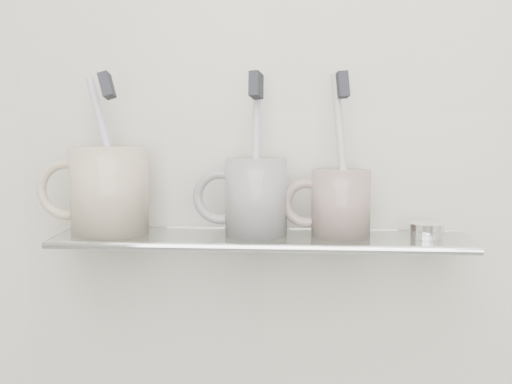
# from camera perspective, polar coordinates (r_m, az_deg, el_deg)

# --- Properties ---
(wall_back) EXTENTS (2.50, 0.00, 2.50)m
(wall_back) POSITION_cam_1_polar(r_m,az_deg,el_deg) (0.91, 0.70, 6.49)
(wall_back) COLOR beige
(wall_back) RESTS_ON ground
(shelf_glass) EXTENTS (0.50, 0.12, 0.01)m
(shelf_glass) POSITION_cam_1_polar(r_m,az_deg,el_deg) (0.86, 0.43, -3.78)
(shelf_glass) COLOR silver
(shelf_glass) RESTS_ON wall_back
(shelf_rail) EXTENTS (0.50, 0.01, 0.01)m
(shelf_rail) POSITION_cam_1_polar(r_m,az_deg,el_deg) (0.81, 0.16, -4.50)
(shelf_rail) COLOR silver
(shelf_rail) RESTS_ON shelf_glass
(bracket_left) EXTENTS (0.02, 0.03, 0.02)m
(bracket_left) POSITION_cam_1_polar(r_m,az_deg,el_deg) (0.95, -12.15, -3.66)
(bracket_left) COLOR silver
(bracket_left) RESTS_ON wall_back
(bracket_right) EXTENTS (0.02, 0.03, 0.02)m
(bracket_right) POSITION_cam_1_polar(r_m,az_deg,el_deg) (0.92, 13.77, -3.99)
(bracket_right) COLOR silver
(bracket_right) RESTS_ON wall_back
(mug_left) EXTENTS (0.10, 0.10, 0.11)m
(mug_left) POSITION_cam_1_polar(r_m,az_deg,el_deg) (0.89, -11.64, 0.15)
(mug_left) COLOR beige
(mug_left) RESTS_ON shelf_glass
(mug_left_handle) EXTENTS (0.08, 0.01, 0.08)m
(mug_left_handle) POSITION_cam_1_polar(r_m,az_deg,el_deg) (0.91, -14.91, 0.17)
(mug_left_handle) COLOR beige
(mug_left_handle) RESTS_ON mug_left
(toothbrush_left) EXTENTS (0.06, 0.05, 0.18)m
(toothbrush_left) POSITION_cam_1_polar(r_m,az_deg,el_deg) (0.89, -11.72, 3.19)
(toothbrush_left) COLOR #B7B3C7
(toothbrush_left) RESTS_ON mug_left
(bristles_left) EXTENTS (0.02, 0.03, 0.04)m
(bristles_left) POSITION_cam_1_polar(r_m,az_deg,el_deg) (0.89, -11.84, 8.35)
(bristles_left) COLOR #24252B
(bristles_left) RESTS_ON toothbrush_left
(mug_center) EXTENTS (0.10, 0.10, 0.09)m
(mug_center) POSITION_cam_1_polar(r_m,az_deg,el_deg) (0.86, 0.00, -0.41)
(mug_center) COLOR silver
(mug_center) RESTS_ON shelf_glass
(mug_center_handle) EXTENTS (0.07, 0.01, 0.07)m
(mug_center_handle) POSITION_cam_1_polar(r_m,az_deg,el_deg) (0.87, -2.88, -0.38)
(mug_center_handle) COLOR silver
(mug_center_handle) RESTS_ON mug_center
(toothbrush_center) EXTENTS (0.01, 0.06, 0.19)m
(toothbrush_center) POSITION_cam_1_polar(r_m,az_deg,el_deg) (0.86, 0.00, 3.20)
(toothbrush_center) COLOR #AEAFBC
(toothbrush_center) RESTS_ON mug_center
(bristles_center) EXTENTS (0.02, 0.03, 0.04)m
(bristles_center) POSITION_cam_1_polar(r_m,az_deg,el_deg) (0.86, 0.00, 8.55)
(bristles_center) COLOR #24252B
(bristles_center) RESTS_ON toothbrush_center
(mug_right) EXTENTS (0.07, 0.07, 0.08)m
(mug_right) POSITION_cam_1_polar(r_m,az_deg,el_deg) (0.86, 6.81, -0.90)
(mug_right) COLOR silver
(mug_right) RESTS_ON shelf_glass
(mug_right_handle) EXTENTS (0.06, 0.01, 0.06)m
(mug_right_handle) POSITION_cam_1_polar(r_m,az_deg,el_deg) (0.86, 4.04, -0.88)
(mug_right_handle) COLOR silver
(mug_right_handle) RESTS_ON mug_right
(toothbrush_right) EXTENTS (0.03, 0.04, 0.19)m
(toothbrush_right) POSITION_cam_1_polar(r_m,az_deg,el_deg) (0.86, 6.87, 3.15)
(toothbrush_right) COLOR beige
(toothbrush_right) RESTS_ON mug_right
(bristles_right) EXTENTS (0.02, 0.03, 0.03)m
(bristles_right) POSITION_cam_1_polar(r_m,az_deg,el_deg) (0.85, 6.94, 8.51)
(bristles_right) COLOR #24252B
(bristles_right) RESTS_ON toothbrush_right
(chrome_cap) EXTENTS (0.04, 0.04, 0.02)m
(chrome_cap) POSITION_cam_1_polar(r_m,az_deg,el_deg) (0.88, 13.50, -2.99)
(chrome_cap) COLOR silver
(chrome_cap) RESTS_ON shelf_glass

